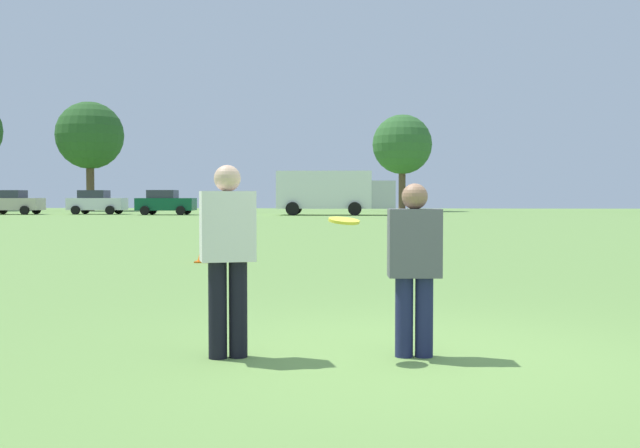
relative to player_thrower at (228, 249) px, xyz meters
The scene contains 12 objects.
ground_plane 1.89m from the player_thrower, ahead, with size 149.52×149.52×0.00m, color #6B9347.
player_thrower is the anchor object (origin of this frame).
player_defender 1.63m from the player_thrower, ahead, with size 0.47×0.29×1.52m.
frisbee 1.04m from the player_thrower, ahead, with size 0.27×0.27×0.08m.
traffic_cone 9.25m from the player_thrower, 104.13° to the left, with size 0.32×0.32×0.48m.
parked_car_near_left 53.36m from the player_thrower, 118.37° to the left, with size 4.23×2.28×1.82m.
parked_car_mid_left 51.63m from the player_thrower, 111.92° to the left, with size 4.23×2.28×1.82m.
parked_car_center 48.50m from the player_thrower, 106.29° to the left, with size 4.23×2.28×1.82m.
box_truck 46.79m from the player_thrower, 91.58° to the left, with size 8.54×3.12×3.18m.
bystander_sideline_watcher 39.37m from the player_thrower, 101.34° to the left, with size 0.28×0.48×1.73m.
tree_center_elm 65.33m from the player_thrower, 112.15° to the left, with size 6.23×6.23×10.12m.
tree_east_birch 60.57m from the player_thrower, 85.88° to the left, with size 5.37×5.37×8.72m.
Camera 1 is at (-0.42, -6.42, 1.41)m, focal length 41.06 mm.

